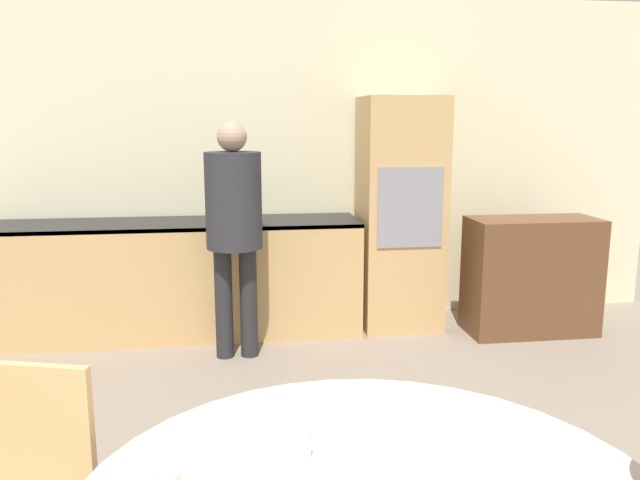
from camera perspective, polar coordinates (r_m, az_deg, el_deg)
wall_back at (r=5.10m, az=-3.01°, el=7.15°), size 6.33×0.05×2.60m
kitchen_counter at (r=4.89m, az=-13.17°, el=-3.32°), size 2.82×0.60×0.88m
oven_unit at (r=4.96m, az=7.31°, el=2.39°), size 0.62×0.59×1.81m
sideboard at (r=5.09m, az=18.73°, el=-3.12°), size 0.98×0.45×0.90m
person_standing at (r=4.24m, az=-7.88°, el=2.19°), size 0.38×0.38×1.62m
salt_shaker at (r=1.77m, az=-1.34°, el=-18.26°), size 0.03×0.03×0.09m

